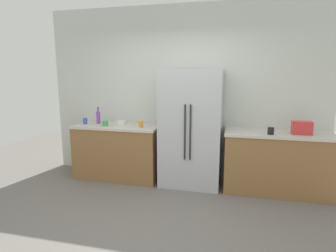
# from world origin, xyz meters

# --- Properties ---
(ground_plane) EXTENTS (9.42, 9.42, 0.00)m
(ground_plane) POSITION_xyz_m (0.00, 0.00, 0.00)
(ground_plane) COLOR slate
(kitchen_back_panel) EXTENTS (4.71, 0.10, 2.88)m
(kitchen_back_panel) POSITION_xyz_m (0.00, 1.78, 1.44)
(kitchen_back_panel) COLOR silver
(kitchen_back_panel) RESTS_ON ground_plane
(counter_left) EXTENTS (1.45, 0.66, 0.92)m
(counter_left) POSITION_xyz_m (-1.03, 1.41, 0.46)
(counter_left) COLOR olive
(counter_left) RESTS_ON ground_plane
(counter_right) EXTENTS (1.59, 0.66, 0.92)m
(counter_right) POSITION_xyz_m (1.55, 1.41, 0.46)
(counter_right) COLOR olive
(counter_right) RESTS_ON ground_plane
(refrigerator) EXTENTS (0.94, 0.65, 1.83)m
(refrigerator) POSITION_xyz_m (0.23, 1.40, 0.92)
(refrigerator) COLOR #B7BABF
(refrigerator) RESTS_ON ground_plane
(toaster) EXTENTS (0.26, 0.15, 0.19)m
(toaster) POSITION_xyz_m (1.82, 1.34, 1.01)
(toaster) COLOR red
(toaster) RESTS_ON counter_right
(bottle_a) EXTENTS (0.07, 0.07, 0.28)m
(bottle_a) POSITION_xyz_m (-1.41, 1.47, 1.03)
(bottle_a) COLOR purple
(bottle_a) RESTS_ON counter_left
(cup_a) EXTENTS (0.09, 0.09, 0.10)m
(cup_a) POSITION_xyz_m (1.39, 1.22, 0.97)
(cup_a) COLOR black
(cup_a) RESTS_ON counter_right
(cup_b) EXTENTS (0.07, 0.07, 0.10)m
(cup_b) POSITION_xyz_m (-1.62, 1.38, 0.97)
(cup_b) COLOR blue
(cup_b) RESTS_ON counter_left
(cup_c) EXTENTS (0.09, 0.09, 0.08)m
(cup_c) POSITION_xyz_m (-1.19, 1.29, 0.96)
(cup_c) COLOR green
(cup_c) RESTS_ON counter_left
(cup_d) EXTENTS (0.07, 0.07, 0.10)m
(cup_d) POSITION_xyz_m (-0.58, 1.31, 0.97)
(cup_d) COLOR orange
(cup_d) RESTS_ON counter_left
(bowl_a) EXTENTS (0.16, 0.16, 0.06)m
(bowl_a) POSITION_xyz_m (-1.00, 1.49, 0.95)
(bowl_a) COLOR white
(bowl_a) RESTS_ON counter_left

